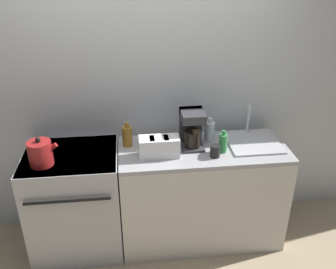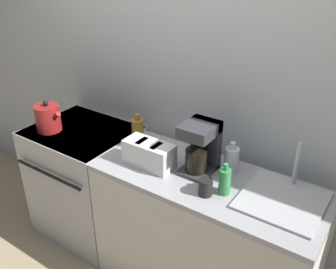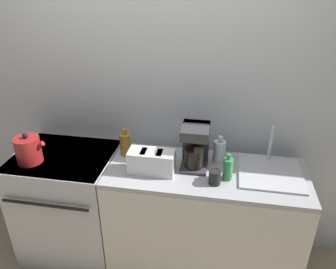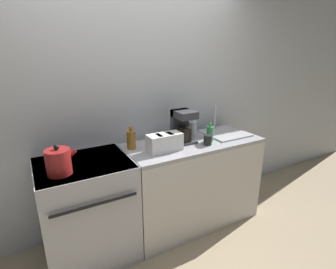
{
  "view_description": "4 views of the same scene",
  "coord_description": "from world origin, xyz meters",
  "px_view_note": "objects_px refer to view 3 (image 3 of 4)",
  "views": [
    {
      "loc": [
        -0.11,
        -2.35,
        2.44
      ],
      "look_at": [
        0.21,
        0.33,
        1.05
      ],
      "focal_mm": 40.0,
      "sensor_mm": 36.0,
      "label": 1
    },
    {
      "loc": [
        1.34,
        -1.35,
        2.19
      ],
      "look_at": [
        0.2,
        0.32,
        1.12
      ],
      "focal_mm": 40.0,
      "sensor_mm": 36.0,
      "label": 2
    },
    {
      "loc": [
        0.57,
        -1.65,
        2.2
      ],
      "look_at": [
        0.22,
        0.34,
        1.17
      ],
      "focal_mm": 35.0,
      "sensor_mm": 36.0,
      "label": 3
    },
    {
      "loc": [
        -0.93,
        -1.74,
        1.83
      ],
      "look_at": [
        0.22,
        0.33,
        1.04
      ],
      "focal_mm": 28.0,
      "sensor_mm": 36.0,
      "label": 4
    }
  ],
  "objects_px": {
    "stove": "(71,202)",
    "cup_black": "(215,177)",
    "bottle_clear": "(219,151)",
    "kettle": "(28,150)",
    "toaster": "(152,162)",
    "coffee_maker": "(195,144)",
    "bottle_amber": "(125,144)",
    "bottle_green": "(228,169)"
  },
  "relations": [
    {
      "from": "bottle_clear",
      "to": "cup_black",
      "type": "xyz_separation_m",
      "value": [
        -0.02,
        -0.29,
        -0.04
      ]
    },
    {
      "from": "stove",
      "to": "coffee_maker",
      "type": "distance_m",
      "value": 1.17
    },
    {
      "from": "bottle_amber",
      "to": "cup_black",
      "type": "height_order",
      "value": "bottle_amber"
    },
    {
      "from": "stove",
      "to": "toaster",
      "type": "height_order",
      "value": "toaster"
    },
    {
      "from": "kettle",
      "to": "bottle_clear",
      "type": "bearing_deg",
      "value": 10.34
    },
    {
      "from": "coffee_maker",
      "to": "bottle_clear",
      "type": "relative_size",
      "value": 1.57
    },
    {
      "from": "kettle",
      "to": "toaster",
      "type": "bearing_deg",
      "value": 1.74
    },
    {
      "from": "bottle_green",
      "to": "bottle_amber",
      "type": "distance_m",
      "value": 0.79
    },
    {
      "from": "coffee_maker",
      "to": "cup_black",
      "type": "bearing_deg",
      "value": -53.44
    },
    {
      "from": "coffee_maker",
      "to": "bottle_green",
      "type": "height_order",
      "value": "coffee_maker"
    },
    {
      "from": "cup_black",
      "to": "coffee_maker",
      "type": "bearing_deg",
      "value": 126.56
    },
    {
      "from": "kettle",
      "to": "bottle_clear",
      "type": "xyz_separation_m",
      "value": [
        1.36,
        0.25,
        -0.01
      ]
    },
    {
      "from": "cup_black",
      "to": "bottle_amber",
      "type": "bearing_deg",
      "value": 158.92
    },
    {
      "from": "bottle_green",
      "to": "bottle_amber",
      "type": "relative_size",
      "value": 0.9
    },
    {
      "from": "stove",
      "to": "bottle_amber",
      "type": "distance_m",
      "value": 0.72
    },
    {
      "from": "coffee_maker",
      "to": "bottle_amber",
      "type": "distance_m",
      "value": 0.54
    },
    {
      "from": "bottle_green",
      "to": "toaster",
      "type": "bearing_deg",
      "value": -179.72
    },
    {
      "from": "toaster",
      "to": "bottle_clear",
      "type": "height_order",
      "value": "bottle_clear"
    },
    {
      "from": "bottle_green",
      "to": "coffee_maker",
      "type": "bearing_deg",
      "value": 149.44
    },
    {
      "from": "toaster",
      "to": "coffee_maker",
      "type": "xyz_separation_m",
      "value": [
        0.28,
        0.14,
        0.09
      ]
    },
    {
      "from": "coffee_maker",
      "to": "bottle_amber",
      "type": "xyz_separation_m",
      "value": [
        -0.53,
        0.06,
        -0.08
      ]
    },
    {
      "from": "kettle",
      "to": "toaster",
      "type": "relative_size",
      "value": 0.74
    },
    {
      "from": "toaster",
      "to": "bottle_clear",
      "type": "distance_m",
      "value": 0.5
    },
    {
      "from": "kettle",
      "to": "coffee_maker",
      "type": "height_order",
      "value": "coffee_maker"
    },
    {
      "from": "cup_black",
      "to": "kettle",
      "type": "bearing_deg",
      "value": 178.3
    },
    {
      "from": "bottle_clear",
      "to": "cup_black",
      "type": "distance_m",
      "value": 0.29
    },
    {
      "from": "coffee_maker",
      "to": "cup_black",
      "type": "relative_size",
      "value": 3.22
    },
    {
      "from": "kettle",
      "to": "coffee_maker",
      "type": "relative_size",
      "value": 0.73
    },
    {
      "from": "toaster",
      "to": "coffee_maker",
      "type": "height_order",
      "value": "coffee_maker"
    },
    {
      "from": "toaster",
      "to": "bottle_amber",
      "type": "relative_size",
      "value": 1.49
    },
    {
      "from": "kettle",
      "to": "toaster",
      "type": "height_order",
      "value": "kettle"
    },
    {
      "from": "stove",
      "to": "toaster",
      "type": "distance_m",
      "value": 0.9
    },
    {
      "from": "kettle",
      "to": "bottle_clear",
      "type": "height_order",
      "value": "kettle"
    },
    {
      "from": "coffee_maker",
      "to": "bottle_clear",
      "type": "height_order",
      "value": "coffee_maker"
    },
    {
      "from": "bottle_clear",
      "to": "bottle_amber",
      "type": "relative_size",
      "value": 0.95
    },
    {
      "from": "bottle_clear",
      "to": "kettle",
      "type": "bearing_deg",
      "value": -169.66
    },
    {
      "from": "stove",
      "to": "cup_black",
      "type": "xyz_separation_m",
      "value": [
        1.15,
        -0.17,
        0.5
      ]
    },
    {
      "from": "cup_black",
      "to": "bottle_clear",
      "type": "bearing_deg",
      "value": 86.9
    },
    {
      "from": "coffee_maker",
      "to": "bottle_clear",
      "type": "distance_m",
      "value": 0.2
    },
    {
      "from": "toaster",
      "to": "cup_black",
      "type": "xyz_separation_m",
      "value": [
        0.44,
        -0.07,
        -0.03
      ]
    },
    {
      "from": "stove",
      "to": "bottle_green",
      "type": "height_order",
      "value": "bottle_green"
    },
    {
      "from": "coffee_maker",
      "to": "bottle_amber",
      "type": "relative_size",
      "value": 1.49
    }
  ]
}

